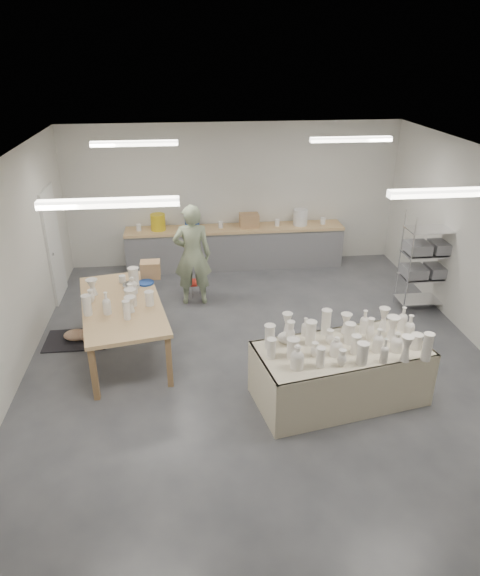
{
  "coord_description": "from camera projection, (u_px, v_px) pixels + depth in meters",
  "views": [
    {
      "loc": [
        -1.06,
        -6.6,
        4.35
      ],
      "look_at": [
        -0.27,
        0.36,
        1.05
      ],
      "focal_mm": 32.0,
      "sensor_mm": 36.0,
      "label": 1
    }
  ],
  "objects": [
    {
      "name": "room",
      "position": [
        254.0,
        230.0,
        7.09
      ],
      "size": [
        8.0,
        8.02,
        3.0
      ],
      "color": "#424449",
      "rests_on": "ground"
    },
    {
      "name": "back_counter",
      "position": [
        235.0,
        246.0,
        11.0
      ],
      "size": [
        4.6,
        0.6,
        1.24
      ],
      "color": "tan",
      "rests_on": "ground"
    },
    {
      "name": "wire_shelf",
      "position": [
        428.0,
        260.0,
        9.09
      ],
      "size": [
        0.88,
        0.48,
        1.8
      ],
      "color": "silver",
      "rests_on": "ground"
    },
    {
      "name": "drying_table",
      "position": [
        341.0,
        370.0,
        6.84
      ],
      "size": [
        2.4,
        1.47,
        1.16
      ],
      "rotation": [
        0.0,
        0.0,
        0.19
      ],
      "color": "olive",
      "rests_on": "ground"
    },
    {
      "name": "work_table",
      "position": [
        124.0,
        300.0,
        7.8
      ],
      "size": [
        1.56,
        2.48,
        1.2
      ],
      "rotation": [
        0.0,
        0.0,
        0.19
      ],
      "color": "tan",
      "rests_on": "ground"
    },
    {
      "name": "rug",
      "position": [
        77.0,
        340.0,
        8.38
      ],
      "size": [
        1.0,
        0.7,
        0.02
      ],
      "primitive_type": "cube",
      "color": "black",
      "rests_on": "ground"
    },
    {
      "name": "cat",
      "position": [
        77.0,
        335.0,
        8.33
      ],
      "size": [
        0.45,
        0.37,
        0.17
      ],
      "rotation": [
        0.0,
        0.0,
        -0.25
      ],
      "color": "white",
      "rests_on": "rug"
    },
    {
      "name": "potter",
      "position": [
        192.0,
        255.0,
        9.26
      ],
      "size": [
        0.69,
        0.46,
        1.88
      ],
      "primitive_type": "imported",
      "rotation": [
        0.0,
        0.0,
        3.12
      ],
      "color": "#9BAA83",
      "rests_on": "ground"
    },
    {
      "name": "red_stool",
      "position": [
        193.0,
        283.0,
        9.79
      ],
      "size": [
        0.39,
        0.39,
        0.29
      ],
      "rotation": [
        0.0,
        0.0,
        0.3
      ],
      "color": "red",
      "rests_on": "ground"
    }
  ]
}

